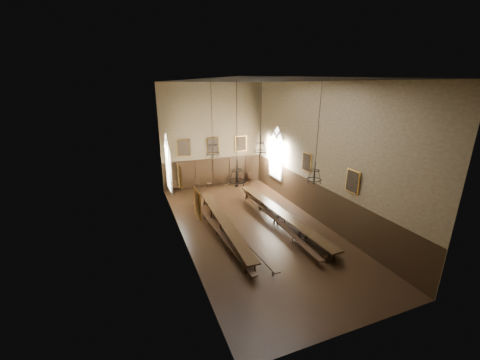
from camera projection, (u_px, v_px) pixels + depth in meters
floor at (254, 228)px, 18.99m from camera, size 9.00×18.00×0.02m
ceiling at (256, 81)px, 16.18m from camera, size 9.00×18.00×0.02m
wall_back at (213, 136)px, 25.56m from camera, size 9.00×0.02×9.00m
wall_front at (367, 223)px, 9.61m from camera, size 9.00×0.02×9.00m
wall_left at (179, 167)px, 16.02m from camera, size 0.02×18.00×9.00m
wall_right at (318, 154)px, 19.15m from camera, size 0.02×18.00×9.00m
wainscot_panelling at (254, 210)px, 18.59m from camera, size 9.00×18.00×2.50m
table_left at (224, 226)px, 18.39m from camera, size 1.07×10.15×0.79m
table_right at (281, 218)px, 19.41m from camera, size 1.26×10.78×0.84m
bench_left_outer at (217, 230)px, 17.98m from camera, size 0.83×10.38×0.47m
bench_left_inner at (233, 229)px, 18.19m from camera, size 0.99×10.38×0.47m
bench_right_inner at (274, 220)px, 19.39m from camera, size 0.62×10.74×0.48m
bench_right_outer at (289, 217)px, 19.80m from camera, size 0.42×10.20×0.46m
chair_0 at (176, 189)px, 25.16m from camera, size 0.58×0.58×1.02m
chair_2 at (198, 186)px, 25.94m from camera, size 0.41×0.41×0.89m
chair_3 at (209, 185)px, 26.22m from camera, size 0.45×0.45×0.89m
chair_4 at (221, 183)px, 26.57m from camera, size 0.53×0.53×0.96m
chair_5 at (232, 181)px, 27.05m from camera, size 0.49×0.49×0.95m
chair_6 at (241, 181)px, 27.32m from camera, size 0.52×0.52×0.94m
chair_7 at (251, 179)px, 27.61m from camera, size 0.50×0.50×0.97m
chandelier_back_left at (213, 149)px, 19.42m from camera, size 0.89×0.89×4.73m
chandelier_back_right at (260, 147)px, 20.61m from camera, size 0.93×0.93×4.84m
chandelier_front_left at (237, 175)px, 15.03m from camera, size 0.90×0.90×5.08m
chandelier_front_right at (315, 173)px, 15.80m from camera, size 0.81×0.81×5.24m
portrait_back_0 at (184, 148)px, 24.79m from camera, size 1.10×0.12×1.40m
portrait_back_1 at (213, 146)px, 25.69m from camera, size 1.10×0.12×1.40m
portrait_back_2 at (241, 144)px, 26.59m from camera, size 1.10×0.12×1.40m
portrait_left_0 at (179, 176)px, 17.20m from camera, size 0.12×1.00×1.30m
portrait_left_1 at (197, 204)px, 13.22m from camera, size 0.12×1.00×1.30m
portrait_right_0 at (307, 162)px, 20.23m from camera, size 0.12×1.00×1.30m
portrait_right_1 at (353, 181)px, 16.25m from camera, size 0.12×1.00×1.30m
window_right at (276, 153)px, 24.33m from camera, size 0.20×2.20×4.60m
window_left at (168, 163)px, 21.26m from camera, size 0.20×2.20×4.60m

